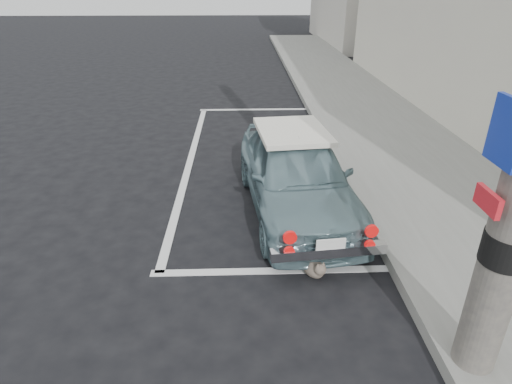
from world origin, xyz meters
TOP-DOWN VIEW (x-y plane):
  - ground at (0.00, 0.00)m, footprint 80.00×80.00m
  - sidewalk at (3.20, 2.00)m, footprint 2.80×40.00m
  - pline_rear at (0.50, -0.50)m, footprint 3.00×0.12m
  - pline_front at (0.50, 6.50)m, footprint 3.00×0.12m
  - pline_side at (-0.90, 3.00)m, footprint 0.12×7.00m
  - retro_coupe at (0.86, 1.00)m, footprint 1.74×3.58m
  - cat at (0.90, -0.60)m, footprint 0.33×0.50m

SIDE VIEW (x-z plane):
  - ground at x=0.00m, z-range 0.00..0.00m
  - pline_rear at x=0.50m, z-range 0.00..0.01m
  - pline_front at x=0.50m, z-range 0.00..0.01m
  - pline_side at x=-0.90m, z-range 0.00..0.01m
  - sidewalk at x=3.20m, z-range 0.00..0.15m
  - cat at x=0.90m, z-range -0.01..0.26m
  - retro_coupe at x=0.86m, z-range 0.01..1.18m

